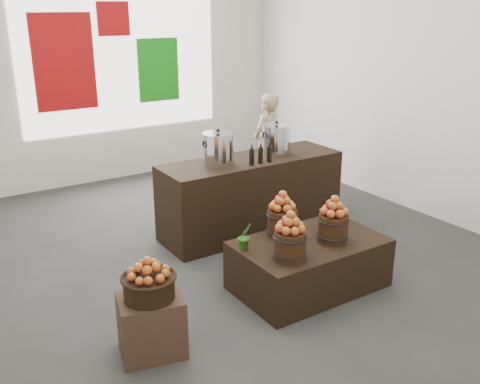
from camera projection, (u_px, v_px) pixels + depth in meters
ground at (224, 257)px, 6.02m from camera, size 7.00×7.00×0.00m
back_wall at (102, 53)px, 8.13m from camera, size 6.00×0.04×4.00m
back_opening at (122, 53)px, 8.27m from camera, size 3.20×0.02×2.40m
deco_red_left at (64, 62)px, 7.83m from camera, size 0.90×0.04×1.40m
deco_green_right at (158, 70)px, 8.67m from camera, size 0.70×0.04×1.00m
deco_red_upper at (113, 19)px, 8.04m from camera, size 0.50×0.04×0.50m
crate at (152, 325)px, 4.30m from camera, size 0.58×0.51×0.50m
wicker_basket at (149, 287)px, 4.18m from camera, size 0.40×0.40×0.18m
apples_in_basket at (148, 267)px, 4.13m from camera, size 0.31×0.31×0.17m
display_table at (309, 264)px, 5.32m from camera, size 1.46×0.90×0.50m
apple_bucket_front_left at (290, 245)px, 4.82m from camera, size 0.29×0.29×0.27m
apples_in_bucket_front_left at (291, 222)px, 4.74m from camera, size 0.22×0.22×0.20m
apple_bucket_front_right at (333, 228)px, 5.20m from camera, size 0.29×0.29×0.27m
apples_in_bucket_front_right at (335, 206)px, 5.12m from camera, size 0.22×0.22×0.20m
apple_bucket_rear at (282, 223)px, 5.33m from camera, size 0.29×0.29×0.27m
apples_in_bucket_rear at (283, 201)px, 5.25m from camera, size 0.22×0.22×0.20m
herb_garnish_right at (329, 213)px, 5.59m from camera, size 0.28×0.26×0.25m
herb_garnish_left at (245, 236)px, 5.03m from camera, size 0.15×0.13×0.26m
counter at (251, 195)px, 6.61m from camera, size 2.29×0.73×0.94m
stock_pot_left at (218, 150)px, 6.16m from camera, size 0.35×0.35×0.35m
stock_pot_center at (276, 140)px, 6.58m from camera, size 0.35×0.35×0.35m
oil_cruets at (263, 152)px, 6.23m from camera, size 0.25×0.06×0.26m
shopper at (266, 144)px, 7.87m from camera, size 0.65×0.55×1.50m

